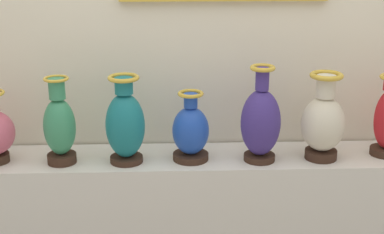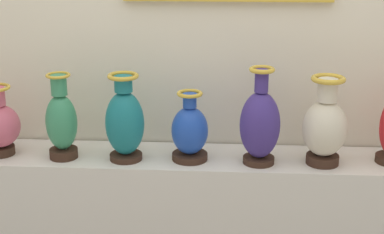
{
  "view_description": "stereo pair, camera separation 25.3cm",
  "coord_description": "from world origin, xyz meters",
  "px_view_note": "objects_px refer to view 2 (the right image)",
  "views": [
    {
      "loc": [
        -0.09,
        -2.41,
        1.89
      ],
      "look_at": [
        0.0,
        0.0,
        1.1
      ],
      "focal_mm": 54.36,
      "sensor_mm": 36.0,
      "label": 1
    },
    {
      "loc": [
        0.16,
        -2.4,
        1.89
      ],
      "look_at": [
        0.0,
        0.0,
        1.1
      ],
      "focal_mm": 54.36,
      "sensor_mm": 36.0,
      "label": 2
    }
  ],
  "objects_px": {
    "vase_teal": "(125,122)",
    "vase_ivory": "(325,126)",
    "vase_sapphire": "(190,131)",
    "vase_indigo": "(260,124)",
    "vase_jade": "(61,122)"
  },
  "relations": [
    {
      "from": "vase_jade",
      "to": "vase_teal",
      "type": "xyz_separation_m",
      "value": [
        0.28,
        -0.0,
        0.01
      ]
    },
    {
      "from": "vase_sapphire",
      "to": "vase_indigo",
      "type": "xyz_separation_m",
      "value": [
        0.3,
        -0.02,
        0.05
      ]
    },
    {
      "from": "vase_teal",
      "to": "vase_jade",
      "type": "bearing_deg",
      "value": 179.71
    },
    {
      "from": "vase_indigo",
      "to": "vase_ivory",
      "type": "height_order",
      "value": "vase_indigo"
    },
    {
      "from": "vase_teal",
      "to": "vase_indigo",
      "type": "height_order",
      "value": "vase_indigo"
    },
    {
      "from": "vase_teal",
      "to": "vase_indigo",
      "type": "distance_m",
      "value": 0.58
    },
    {
      "from": "vase_ivory",
      "to": "vase_indigo",
      "type": "bearing_deg",
      "value": -177.94
    },
    {
      "from": "vase_sapphire",
      "to": "vase_indigo",
      "type": "distance_m",
      "value": 0.3
    },
    {
      "from": "vase_teal",
      "to": "vase_sapphire",
      "type": "bearing_deg",
      "value": 3.34
    },
    {
      "from": "vase_teal",
      "to": "vase_ivory",
      "type": "relative_size",
      "value": 1.0
    },
    {
      "from": "vase_sapphire",
      "to": "vase_indigo",
      "type": "height_order",
      "value": "vase_indigo"
    },
    {
      "from": "vase_jade",
      "to": "vase_indigo",
      "type": "distance_m",
      "value": 0.86
    },
    {
      "from": "vase_ivory",
      "to": "vase_sapphire",
      "type": "bearing_deg",
      "value": 178.98
    },
    {
      "from": "vase_sapphire",
      "to": "vase_indigo",
      "type": "bearing_deg",
      "value": -3.83
    },
    {
      "from": "vase_teal",
      "to": "vase_sapphire",
      "type": "height_order",
      "value": "vase_teal"
    }
  ]
}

